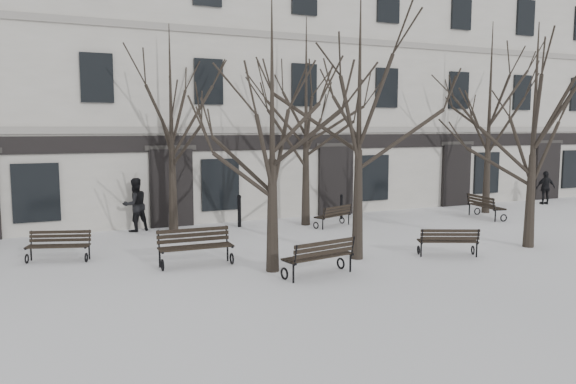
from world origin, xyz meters
TOP-DOWN VIEW (x-y plane):
  - ground at (0.00, 0.00)m, footprint 100.00×100.00m
  - building at (0.00, 12.96)m, footprint 40.40×10.20m
  - tree_1 at (-2.66, 0.32)m, footprint 4.85×4.85m
  - tree_2 at (0.06, 0.60)m, footprint 5.12×5.12m
  - tree_3 at (5.74, -0.27)m, footprint 4.77×4.77m
  - tree_4 at (-3.67, 6.96)m, footprint 5.07×5.07m
  - tree_5 at (1.21, 6.18)m, footprint 5.41×5.41m
  - tree_6 at (9.69, 5.64)m, footprint 5.68×5.68m
  - bench_0 at (-4.30, 1.77)m, footprint 2.00×0.79m
  - bench_1 at (-1.78, -0.63)m, footprint 1.98×1.01m
  - bench_2 at (2.60, -0.24)m, footprint 1.75×1.25m
  - bench_3 at (-7.62, 3.83)m, footprint 1.75×1.10m
  - bench_4 at (1.98, 5.35)m, footprint 1.70×1.14m
  - bench_5 at (8.54, 4.50)m, footprint 1.01×1.98m
  - bollard_a at (-1.24, 6.80)m, footprint 0.16×0.16m
  - bollard_b at (3.13, 6.79)m, footprint 0.13×0.13m
  - pedestrian_b at (-4.91, 7.51)m, footprint 1.12×0.99m
  - pedestrian_c at (14.28, 6.50)m, footprint 1.02×0.66m

SIDE VIEW (x-z plane):
  - ground at x=0.00m, z-range 0.00..0.00m
  - pedestrian_b at x=-4.91m, z-range -0.96..0.96m
  - pedestrian_c at x=14.28m, z-range -0.80..0.80m
  - bench_4 at x=1.98m, z-range 0.04..0.85m
  - bench_3 at x=-7.62m, z-range 0.04..0.87m
  - bench_2 at x=2.60m, z-range 0.04..0.88m
  - bench_1 at x=-1.78m, z-range 0.04..1.00m
  - bench_5 at x=8.54m, z-range 0.04..1.00m
  - bench_0 at x=-4.30m, z-range 0.04..1.04m
  - bollard_b at x=3.13m, z-range 0.04..1.05m
  - bollard_a at x=-1.24m, z-range 0.04..1.25m
  - tree_3 at x=5.74m, z-range 0.85..7.67m
  - tree_1 at x=-2.66m, z-range 0.86..7.79m
  - tree_4 at x=-3.67m, z-range 0.90..8.15m
  - tree_2 at x=0.06m, z-range 0.91..8.23m
  - tree_5 at x=1.21m, z-range 0.97..8.69m
  - tree_6 at x=9.69m, z-range 1.01..9.12m
  - building at x=0.00m, z-range -0.18..11.22m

